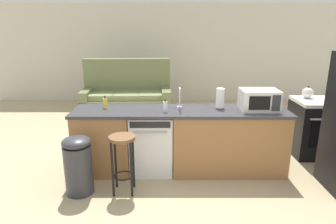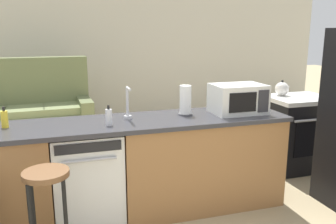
{
  "view_description": "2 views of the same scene",
  "coord_description": "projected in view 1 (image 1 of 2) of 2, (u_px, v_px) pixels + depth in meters",
  "views": [
    {
      "loc": [
        -0.02,
        -3.93,
        2.01
      ],
      "look_at": [
        -0.03,
        0.2,
        0.81
      ],
      "focal_mm": 32.0,
      "sensor_mm": 36.0,
      "label": 1
    },
    {
      "loc": [
        -0.44,
        -3.04,
        1.68
      ],
      "look_at": [
        0.54,
        0.13,
        0.92
      ],
      "focal_mm": 38.0,
      "sensor_mm": 36.0,
      "label": 2
    }
  ],
  "objects": [
    {
      "name": "dish_soap_bottle",
      "position": [
        106.0,
        103.0,
        4.14
      ],
      "size": [
        0.06,
        0.06,
        0.18
      ],
      "color": "yellow",
      "rests_on": "kitchen_counter"
    },
    {
      "name": "couch",
      "position": [
        128.0,
        97.0,
        6.96
      ],
      "size": [
        2.03,
        0.98,
        1.27
      ],
      "color": "#667047",
      "rests_on": "ground_plane"
    },
    {
      "name": "kettle",
      "position": [
        309.0,
        93.0,
        4.7
      ],
      "size": [
        0.21,
        0.17,
        0.19
      ],
      "color": "silver",
      "rests_on": "stove_range"
    },
    {
      "name": "soap_bottle",
      "position": [
        166.0,
        107.0,
        3.96
      ],
      "size": [
        0.06,
        0.06,
        0.18
      ],
      "color": "silver",
      "rests_on": "kitchen_counter"
    },
    {
      "name": "bar_stool",
      "position": [
        123.0,
        152.0,
        3.61
      ],
      "size": [
        0.32,
        0.32,
        0.74
      ],
      "color": "brown",
      "rests_on": "ground_plane"
    },
    {
      "name": "wall_back",
      "position": [
        181.0,
        53.0,
        8.0
      ],
      "size": [
        10.0,
        0.06,
        2.6
      ],
      "color": "beige",
      "rests_on": "ground_plane"
    },
    {
      "name": "microwave",
      "position": [
        260.0,
        100.0,
        4.04
      ],
      "size": [
        0.5,
        0.37,
        0.28
      ],
      "color": "white",
      "rests_on": "kitchen_counter"
    },
    {
      "name": "stove_range",
      "position": [
        318.0,
        128.0,
        4.73
      ],
      "size": [
        0.76,
        0.68,
        0.9
      ],
      "color": "black",
      "rests_on": "ground_plane"
    },
    {
      "name": "kitchen_counter",
      "position": [
        187.0,
        142.0,
        4.22
      ],
      "size": [
        2.94,
        0.66,
        0.9
      ],
      "color": "#9E6B3D",
      "rests_on": "ground_plane"
    },
    {
      "name": "trash_bin",
      "position": [
        79.0,
        164.0,
        3.64
      ],
      "size": [
        0.35,
        0.35,
        0.74
      ],
      "color": "#333338",
      "rests_on": "ground_plane"
    },
    {
      "name": "paper_towel_roll",
      "position": [
        221.0,
        99.0,
        4.11
      ],
      "size": [
        0.14,
        0.14,
        0.28
      ],
      "color": "#4C4C51",
      "rests_on": "kitchen_counter"
    },
    {
      "name": "sink_faucet",
      "position": [
        180.0,
        99.0,
        4.1
      ],
      "size": [
        0.07,
        0.18,
        0.3
      ],
      "color": "silver",
      "rests_on": "kitchen_counter"
    },
    {
      "name": "ground_plane",
      "position": [
        170.0,
        169.0,
        4.33
      ],
      "size": [
        24.0,
        24.0,
        0.0
      ],
      "primitive_type": "plane",
      "color": "tan"
    },
    {
      "name": "dishwasher",
      "position": [
        152.0,
        142.0,
        4.22
      ],
      "size": [
        0.58,
        0.61,
        0.84
      ],
      "color": "white",
      "rests_on": "ground_plane"
    }
  ]
}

